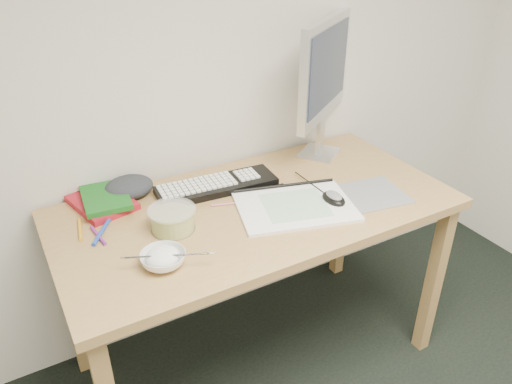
# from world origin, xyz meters

# --- Properties ---
(desk) EXTENTS (1.40, 0.70, 0.75)m
(desk) POSITION_xyz_m (0.21, 1.43, 0.67)
(desk) COLOR #A9834D
(desk) RESTS_ON ground
(mousepad) EXTENTS (0.27, 0.25, 0.00)m
(mousepad) POSITION_xyz_m (0.62, 1.29, 0.75)
(mousepad) COLOR gray
(mousepad) RESTS_ON desk
(sketchpad) EXTENTS (0.46, 0.38, 0.01)m
(sketchpad) POSITION_xyz_m (0.32, 1.35, 0.76)
(sketchpad) COLOR white
(sketchpad) RESTS_ON desk
(keyboard) EXTENTS (0.46, 0.18, 0.03)m
(keyboard) POSITION_xyz_m (0.14, 1.60, 0.76)
(keyboard) COLOR black
(keyboard) RESTS_ON desk
(monitor) EXTENTS (0.41, 0.30, 0.56)m
(monitor) POSITION_xyz_m (0.65, 1.67, 1.10)
(monitor) COLOR silver
(monitor) RESTS_ON desk
(mouse) EXTENTS (0.06, 0.10, 0.04)m
(mouse) POSITION_xyz_m (0.46, 1.31, 0.78)
(mouse) COLOR black
(mouse) RESTS_ON sketchpad
(rice_bowl) EXTENTS (0.16, 0.16, 0.04)m
(rice_bowl) POSITION_xyz_m (-0.19, 1.27, 0.77)
(rice_bowl) COLOR silver
(rice_bowl) RESTS_ON desk
(chopsticks) EXTENTS (0.24, 0.12, 0.02)m
(chopsticks) POSITION_xyz_m (-0.18, 1.24, 0.79)
(chopsticks) COLOR silver
(chopsticks) RESTS_ON rice_bowl
(fruit_tub) EXTENTS (0.19, 0.19, 0.08)m
(fruit_tub) POSITION_xyz_m (-0.10, 1.43, 0.79)
(fruit_tub) COLOR #C3C947
(fruit_tub) RESTS_ON desk
(book_red) EXTENTS (0.22, 0.26, 0.02)m
(book_red) POSITION_xyz_m (-0.26, 1.69, 0.76)
(book_red) COLOR maroon
(book_red) RESTS_ON desk
(book_green) EXTENTS (0.17, 0.23, 0.02)m
(book_green) POSITION_xyz_m (-0.25, 1.68, 0.78)
(book_green) COLOR #165919
(book_green) RESTS_ON book_red
(cloth_lump) EXTENTS (0.16, 0.13, 0.06)m
(cloth_lump) POSITION_xyz_m (-0.16, 1.72, 0.78)
(cloth_lump) COLOR #23252A
(cloth_lump) RESTS_ON desk
(pencil_pink) EXTENTS (0.18, 0.07, 0.01)m
(pencil_pink) POSITION_xyz_m (0.16, 1.47, 0.75)
(pencil_pink) COLOR #D2698A
(pencil_pink) RESTS_ON desk
(pencil_tan) EXTENTS (0.16, 0.08, 0.01)m
(pencil_tan) POSITION_xyz_m (0.26, 1.47, 0.75)
(pencil_tan) COLOR tan
(pencil_tan) RESTS_ON desk
(pencil_black) EXTENTS (0.19, 0.03, 0.01)m
(pencil_black) POSITION_xyz_m (0.28, 1.50, 0.75)
(pencil_black) COLOR black
(pencil_black) RESTS_ON desk
(marker_blue) EXTENTS (0.09, 0.13, 0.01)m
(marker_blue) POSITION_xyz_m (-0.31, 1.52, 0.76)
(marker_blue) COLOR #1F43A9
(marker_blue) RESTS_ON desk
(marker_orange) EXTENTS (0.03, 0.12, 0.01)m
(marker_orange) POSITION_xyz_m (-0.37, 1.57, 0.76)
(marker_orange) COLOR orange
(marker_orange) RESTS_ON desk
(marker_purple) EXTENTS (0.03, 0.12, 0.01)m
(marker_purple) POSITION_xyz_m (-0.32, 1.51, 0.76)
(marker_purple) COLOR #7B2486
(marker_purple) RESTS_ON desk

